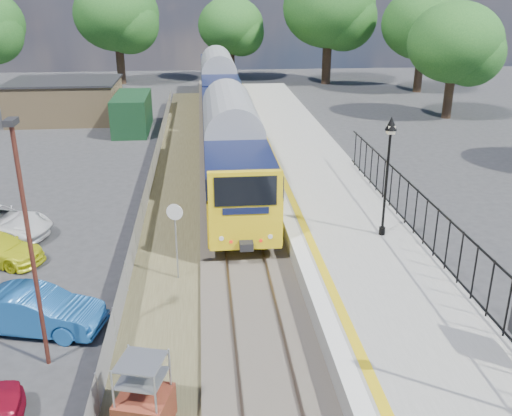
{
  "coord_description": "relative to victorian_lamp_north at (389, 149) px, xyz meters",
  "views": [
    {
      "loc": [
        -1.43,
        -13.57,
        9.81
      ],
      "look_at": [
        0.47,
        6.43,
        2.0
      ],
      "focal_mm": 40.0,
      "sensor_mm": 36.0,
      "label": 1
    }
  ],
  "objects": [
    {
      "name": "palisade_fence",
      "position": [
        1.25,
        -3.76,
        -2.46
      ],
      "size": [
        0.12,
        26.0,
        2.0
      ],
      "color": "black",
      "rests_on": "platform"
    },
    {
      "name": "victorian_lamp_north",
      "position": [
        0.0,
        0.0,
        0.0
      ],
      "size": [
        0.44,
        0.44,
        4.6
      ],
      "color": "black",
      "rests_on": "platform"
    },
    {
      "name": "carpark_lamp",
      "position": [
        -11.25,
        -5.82,
        -0.35
      ],
      "size": [
        0.25,
        0.5,
        6.91
      ],
      "color": "#4B2119",
      "rests_on": "ground"
    },
    {
      "name": "platform",
      "position": [
        -1.1,
        2.0,
        -3.85
      ],
      "size": [
        5.0,
        70.0,
        0.9
      ],
      "primitive_type": "cube",
      "color": "gray",
      "rests_on": "ground"
    },
    {
      "name": "ground",
      "position": [
        -5.3,
        -6.0,
        -4.3
      ],
      "size": [
        120.0,
        120.0,
        0.0
      ],
      "primitive_type": "plane",
      "color": "#2D2D30",
      "rests_on": "ground"
    },
    {
      "name": "tree_line",
      "position": [
        -3.9,
        36.0,
        2.31
      ],
      "size": [
        56.8,
        43.8,
        11.88
      ],
      "color": "#332319",
      "rests_on": "ground"
    },
    {
      "name": "car_blue",
      "position": [
        -11.98,
        -4.09,
        -3.62
      ],
      "size": [
        4.35,
        2.36,
        1.36
      ],
      "primitive_type": "imported",
      "rotation": [
        0.0,
        0.0,
        1.34
      ],
      "color": "#195298",
      "rests_on": "ground"
    },
    {
      "name": "track_bed",
      "position": [
        -5.77,
        3.67,
        -4.21
      ],
      "size": [
        5.9,
        80.0,
        0.29
      ],
      "color": "#473F38",
      "rests_on": "ground"
    },
    {
      "name": "brick_plinth",
      "position": [
        -8.33,
        -8.57,
        -3.38
      ],
      "size": [
        1.46,
        1.46,
        1.91
      ],
      "rotation": [
        0.0,
        0.0,
        -0.28
      ],
      "color": "#984626",
      "rests_on": "ground"
    },
    {
      "name": "train",
      "position": [
        -5.3,
        19.94,
        -1.96
      ],
      "size": [
        2.82,
        40.83,
        3.51
      ],
      "color": "yellow",
      "rests_on": "ground"
    },
    {
      "name": "platform_edge",
      "position": [
        -3.16,
        2.0,
        -3.39
      ],
      "size": [
        0.9,
        70.0,
        0.01
      ],
      "color": "silver",
      "rests_on": "platform"
    },
    {
      "name": "wire_fence",
      "position": [
        -9.5,
        6.0,
        -3.7
      ],
      "size": [
        0.06,
        52.0,
        1.2
      ],
      "color": "#999EA3",
      "rests_on": "ground"
    },
    {
      "name": "speed_sign",
      "position": [
        -7.8,
        -1.24,
        -2.31
      ],
      "size": [
        0.57,
        0.19,
        2.91
      ],
      "rotation": [
        0.0,
        0.0,
        -0.28
      ],
      "color": "#999EA3",
      "rests_on": "ground"
    },
    {
      "name": "outbuilding",
      "position": [
        -16.21,
        25.21,
        -2.78
      ],
      "size": [
        10.8,
        10.1,
        3.12
      ],
      "color": "#9A8057",
      "rests_on": "ground"
    }
  ]
}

